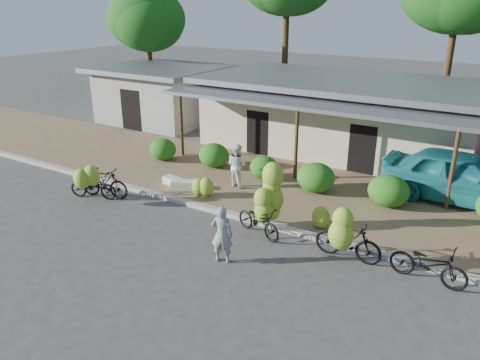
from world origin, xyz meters
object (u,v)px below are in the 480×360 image
at_px(bike_left, 102,182).
at_px(bike_center, 265,206).
at_px(bystander, 237,165).
at_px(teal_van, 461,177).
at_px(bike_far_right, 428,264).
at_px(tree_back_left, 146,17).
at_px(sack_far, 173,181).
at_px(vendor, 222,234).
at_px(bike_right, 346,237).
at_px(bike_far_left, 91,185).
at_px(sack_near, 183,185).

distance_m(bike_left, bike_center, 6.24).
bearing_deg(bystander, teal_van, -147.08).
relative_size(bike_far_right, bystander, 1.20).
bearing_deg(tree_back_left, sack_far, -45.20).
bearing_deg(sack_far, vendor, -37.34).
bearing_deg(bike_center, bike_right, -80.92).
distance_m(bike_far_left, bike_right, 9.21).
relative_size(bike_left, bike_far_right, 1.00).
bearing_deg(bystander, sack_near, 51.45).
relative_size(bike_left, teal_van, 0.37).
bearing_deg(bystander, bike_left, 54.76).
xyz_separation_m(vendor, teal_van, (4.87, 7.50, 0.20)).
height_order(bike_far_left, sack_far, bike_far_left).
height_order(bike_center, bike_right, bike_center).
xyz_separation_m(sack_far, vendor, (4.63, -3.53, 0.56)).
relative_size(bike_far_left, bike_far_right, 0.96).
distance_m(tree_back_left, sack_near, 15.70).
xyz_separation_m(tree_back_left, bike_center, (14.79, -11.47, -4.83)).
relative_size(bike_center, bystander, 1.35).
height_order(tree_back_left, bike_left, tree_back_left).
relative_size(bike_center, bike_far_right, 1.12).
bearing_deg(sack_far, bike_center, -16.26).
distance_m(bike_far_left, bike_far_right, 11.31).
xyz_separation_m(bike_left, bike_far_right, (11.00, 0.52, -0.14)).
height_order(bike_center, bike_far_right, bike_center).
relative_size(bike_left, bystander, 1.20).
bearing_deg(bike_far_left, bike_right, -104.32).
bearing_deg(bike_right, bike_far_right, -85.03).
distance_m(tree_back_left, bike_center, 19.33).
bearing_deg(bike_far_left, bike_center, -99.05).
relative_size(bike_center, vendor, 1.35).
xyz_separation_m(bike_left, sack_near, (2.02, 2.03, -0.38)).
bearing_deg(bike_left, bike_center, -95.89).
relative_size(bike_right, sack_near, 2.21).
bearing_deg(bystander, bike_right, 162.58).
bearing_deg(vendor, bike_right, -167.10).
relative_size(bike_far_left, teal_van, 0.36).
distance_m(bike_center, bike_right, 2.74).
relative_size(bike_far_right, sack_far, 2.63).
bearing_deg(bike_right, vendor, 120.99).
xyz_separation_m(bike_far_left, bike_left, (0.29, 0.26, 0.09)).
height_order(sack_far, bystander, bystander).
height_order(bike_center, teal_van, bike_center).
bearing_deg(bike_left, bike_far_left, 118.69).
height_order(tree_back_left, bike_center, tree_back_left).
relative_size(tree_back_left, sack_far, 10.02).
relative_size(bike_far_right, sack_near, 2.32).
bearing_deg(bike_far_right, bystander, 73.40).
height_order(bike_left, bike_right, bike_right).
xyz_separation_m(bike_right, sack_far, (-7.48, 1.82, -0.49)).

